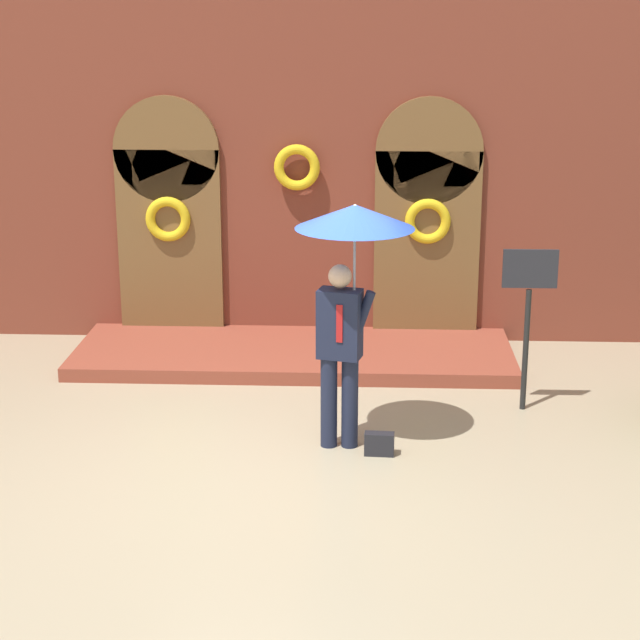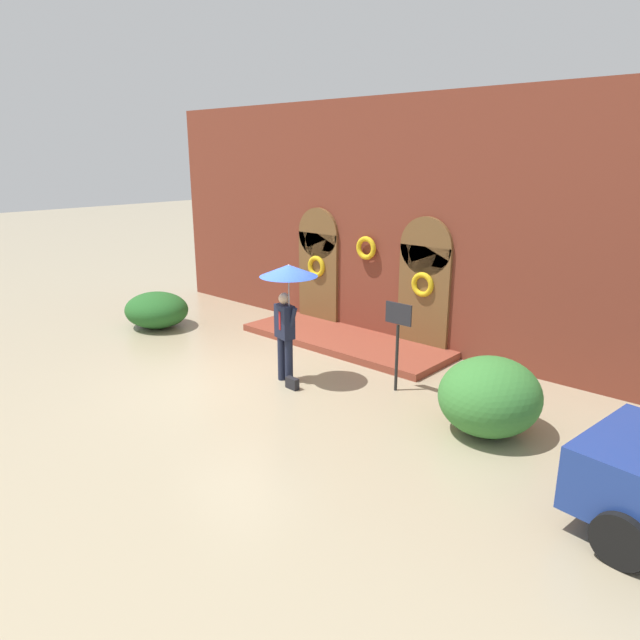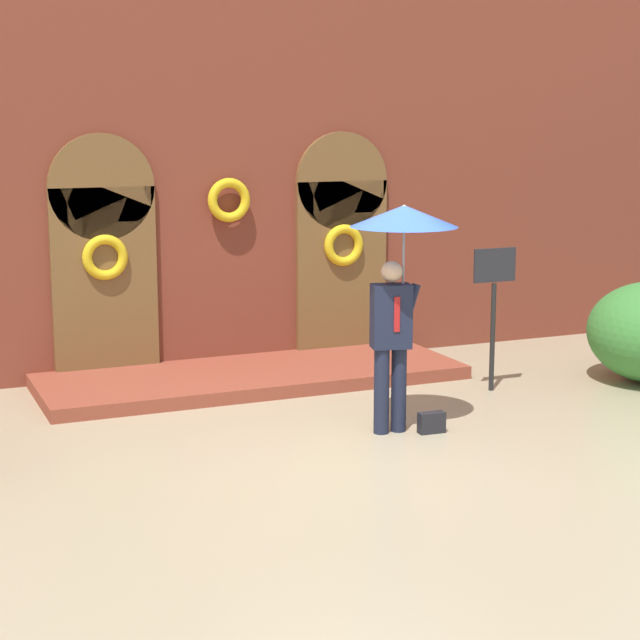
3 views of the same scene
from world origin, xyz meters
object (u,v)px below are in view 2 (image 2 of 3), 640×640
Objects in this scene: sign_post at (398,332)px; shrub_right at (490,396)px; shrub_left at (157,310)px; person_with_umbrella at (288,288)px; handbag at (292,383)px.

sign_post is 2.19m from shrub_right.
shrub_left is 9.13m from shrub_right.
sign_post is (1.81, 1.07, -0.75)m from person_with_umbrella.
shrub_left is at bearing -174.38° from sign_post.
handbag is 2.24m from sign_post.
handbag is 3.74m from shrub_right.
sign_post is at bearing 30.59° from person_with_umbrella.
shrub_left is 1.00× the size of shrub_right.
person_with_umbrella is 8.44× the size of handbag.
person_with_umbrella is 1.38× the size of shrub_left.
handbag is at bearing -34.94° from person_with_umbrella.
sign_post is 1.00× the size of shrub_right.
shrub_right reaches higher than handbag.
handbag is at bearing -5.97° from shrub_left.
shrub_right reaches higher than shrub_left.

